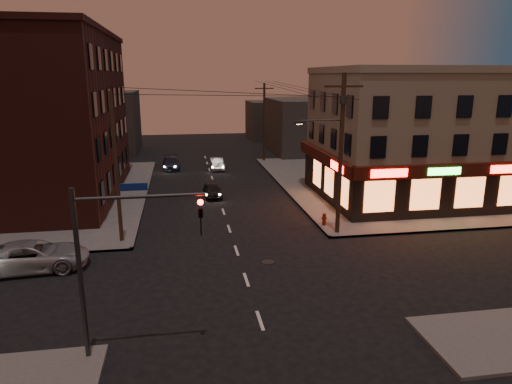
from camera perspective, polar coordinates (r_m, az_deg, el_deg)
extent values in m
plane|color=black|center=(23.38, -1.22, -10.91)|extent=(120.00, 120.00, 0.00)
cube|color=#514F4C|center=(46.19, 17.83, 1.27)|extent=(24.00, 28.00, 0.15)
cube|color=#514F4C|center=(43.80, -29.20, -0.58)|extent=(24.00, 28.00, 0.15)
cube|color=gray|center=(39.62, 19.40, 6.54)|extent=(15.00, 12.00, 10.00)
cube|color=gray|center=(39.33, 20.05, 14.13)|extent=(15.20, 12.20, 0.50)
cube|color=black|center=(35.19, 23.54, -0.22)|extent=(15.12, 0.25, 3.40)
cube|color=black|center=(37.22, 8.85, 1.56)|extent=(0.25, 12.12, 3.40)
cube|color=#3F120A|center=(34.57, 24.10, 2.54)|extent=(15.60, 0.50, 0.90)
cube|color=#3F120A|center=(36.77, 8.51, 4.28)|extent=(0.50, 12.60, 0.90)
cube|color=#FF140C|center=(31.73, 16.33, 2.26)|extent=(2.60, 0.06, 0.55)
cube|color=#FF140C|center=(36.40, 28.94, 2.53)|extent=(2.60, 0.06, 0.55)
cube|color=#26FF3F|center=(33.65, 22.49, 2.41)|extent=(2.40, 0.06, 0.50)
cube|color=#FF140C|center=(33.15, 10.07, 3.12)|extent=(0.06, 2.60, 0.55)
cube|color=orange|center=(34.72, 22.85, -0.17)|extent=(12.40, 0.08, 2.20)
cube|color=orange|center=(36.22, 9.12, 1.36)|extent=(0.08, 8.40, 2.20)
cube|color=#431B15|center=(41.69, -25.74, 8.37)|extent=(12.00, 20.00, 13.00)
cube|color=#3F3D3A|center=(61.68, 6.65, 8.22)|extent=(10.00, 12.00, 7.00)
cube|color=#3F3D3A|center=(64.01, -18.61, 8.25)|extent=(9.00, 10.00, 8.00)
cube|color=#3F3D3A|center=(74.79, 2.17, 8.98)|extent=(8.00, 8.00, 6.00)
cylinder|color=#382619|center=(28.88, 10.53, 4.48)|extent=(0.28, 0.28, 10.00)
cube|color=#382619|center=(28.48, 10.93, 12.84)|extent=(2.40, 0.12, 0.12)
cylinder|color=#333538|center=(28.51, 10.85, 11.23)|extent=(0.44, 0.44, 0.50)
cylinder|color=#333538|center=(28.18, 8.22, 8.85)|extent=(2.60, 0.10, 0.10)
cube|color=#333538|center=(27.79, 5.43, 8.65)|extent=(0.60, 0.25, 0.18)
cube|color=#FFD88C|center=(27.80, 5.43, 8.45)|extent=(0.35, 0.15, 0.04)
cylinder|color=#382619|center=(54.10, 1.03, 8.69)|extent=(0.26, 0.26, 9.00)
cylinder|color=#382619|center=(28.21, -17.06, 2.83)|extent=(0.24, 0.24, 9.00)
cylinder|color=#333538|center=(17.15, -21.10, -9.95)|extent=(0.18, 0.18, 6.40)
cylinder|color=#333538|center=(15.91, -14.23, -0.58)|extent=(4.40, 0.12, 0.12)
imported|color=black|center=(15.99, -6.96, -2.02)|extent=(0.16, 0.20, 1.00)
sphere|color=#FF0C05|center=(15.80, -6.97, -1.27)|extent=(0.20, 0.20, 0.20)
cube|color=navy|center=(15.84, -15.03, 0.62)|extent=(0.90, 0.05, 0.25)
imported|color=#9FA3A8|center=(26.90, -26.09, -7.19)|extent=(5.76, 3.00, 1.55)
imported|color=black|center=(38.63, -5.48, 0.23)|extent=(1.58, 3.56, 1.19)
imported|color=slate|center=(50.07, -4.90, 3.53)|extent=(1.47, 3.85, 1.25)
imported|color=#171E2F|center=(51.13, -10.54, 3.58)|extent=(2.08, 4.54, 1.29)
cylinder|color=maroon|center=(31.26, 8.51, -3.48)|extent=(0.30, 0.30, 0.68)
sphere|color=maroon|center=(31.15, 8.54, -2.83)|extent=(0.27, 0.27, 0.27)
cylinder|color=maroon|center=(31.22, 8.52, -3.25)|extent=(0.38, 0.22, 0.14)
cylinder|color=maroon|center=(31.22, 8.52, -3.25)|extent=(0.22, 0.38, 0.14)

